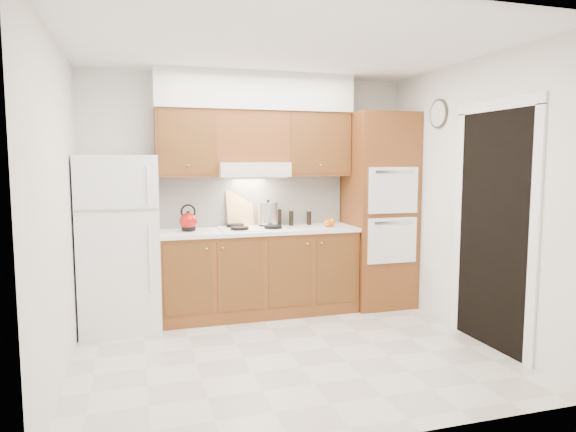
# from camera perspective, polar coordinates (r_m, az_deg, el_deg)

# --- Properties ---
(floor) EXTENTS (3.60, 3.60, 0.00)m
(floor) POSITION_cam_1_polar(r_m,az_deg,el_deg) (4.64, 0.07, -14.92)
(floor) COLOR beige
(floor) RESTS_ON ground
(ceiling) EXTENTS (3.60, 3.60, 0.00)m
(ceiling) POSITION_cam_1_polar(r_m,az_deg,el_deg) (4.43, 0.07, 18.33)
(ceiling) COLOR white
(ceiling) RESTS_ON wall_back
(wall_back) EXTENTS (3.60, 0.02, 2.60)m
(wall_back) POSITION_cam_1_polar(r_m,az_deg,el_deg) (5.79, -4.24, 2.50)
(wall_back) COLOR white
(wall_back) RESTS_ON floor
(wall_left) EXTENTS (0.02, 3.00, 2.60)m
(wall_left) POSITION_cam_1_polar(r_m,az_deg,el_deg) (4.19, -24.19, 0.59)
(wall_left) COLOR white
(wall_left) RESTS_ON floor
(wall_right) EXTENTS (0.02, 3.00, 2.60)m
(wall_right) POSITION_cam_1_polar(r_m,az_deg,el_deg) (5.16, 19.59, 1.72)
(wall_right) COLOR white
(wall_right) RESTS_ON floor
(fridge) EXTENTS (0.75, 0.72, 1.72)m
(fridge) POSITION_cam_1_polar(r_m,az_deg,el_deg) (5.34, -18.22, -2.84)
(fridge) COLOR white
(fridge) RESTS_ON floor
(base_cabinets) EXTENTS (2.11, 0.60, 0.90)m
(base_cabinets) POSITION_cam_1_polar(r_m,az_deg,el_deg) (5.62, -3.25, -6.35)
(base_cabinets) COLOR brown
(base_cabinets) RESTS_ON floor
(countertop) EXTENTS (2.13, 0.62, 0.04)m
(countertop) POSITION_cam_1_polar(r_m,az_deg,el_deg) (5.53, -3.26, -1.62)
(countertop) COLOR white
(countertop) RESTS_ON base_cabinets
(backsplash) EXTENTS (2.11, 0.03, 0.56)m
(backsplash) POSITION_cam_1_polar(r_m,az_deg,el_deg) (5.79, -3.96, 1.71)
(backsplash) COLOR white
(backsplash) RESTS_ON countertop
(oven_cabinet) EXTENTS (0.70, 0.65, 2.20)m
(oven_cabinet) POSITION_cam_1_polar(r_m,az_deg,el_deg) (5.99, 10.06, 0.62)
(oven_cabinet) COLOR brown
(oven_cabinet) RESTS_ON floor
(upper_cab_left) EXTENTS (0.63, 0.33, 0.70)m
(upper_cab_left) POSITION_cam_1_polar(r_m,az_deg,el_deg) (5.50, -11.26, 7.94)
(upper_cab_left) COLOR brown
(upper_cab_left) RESTS_ON wall_back
(upper_cab_right) EXTENTS (0.73, 0.33, 0.70)m
(upper_cab_right) POSITION_cam_1_polar(r_m,az_deg,el_deg) (5.82, 3.03, 7.95)
(upper_cab_right) COLOR brown
(upper_cab_right) RESTS_ON wall_back
(range_hood) EXTENTS (0.75, 0.45, 0.15)m
(range_hood) POSITION_cam_1_polar(r_m,az_deg,el_deg) (5.55, -4.01, 5.19)
(range_hood) COLOR silver
(range_hood) RESTS_ON wall_back
(upper_cab_over_hood) EXTENTS (0.75, 0.33, 0.55)m
(upper_cab_over_hood) POSITION_cam_1_polar(r_m,az_deg,el_deg) (5.62, -4.17, 8.77)
(upper_cab_over_hood) COLOR brown
(upper_cab_over_hood) RESTS_ON range_hood
(soffit) EXTENTS (2.13, 0.36, 0.40)m
(soffit) POSITION_cam_1_polar(r_m,az_deg,el_deg) (5.66, -3.67, 13.59)
(soffit) COLOR silver
(soffit) RESTS_ON wall_back
(cooktop) EXTENTS (0.74, 0.50, 0.01)m
(cooktop) POSITION_cam_1_polar(r_m,az_deg,el_deg) (5.54, -3.81, -1.34)
(cooktop) COLOR white
(cooktop) RESTS_ON countertop
(doorway) EXTENTS (0.02, 0.90, 2.10)m
(doorway) POSITION_cam_1_polar(r_m,az_deg,el_deg) (4.90, 21.80, -1.52)
(doorway) COLOR black
(doorway) RESTS_ON floor
(wall_clock) EXTENTS (0.02, 0.30, 0.30)m
(wall_clock) POSITION_cam_1_polar(r_m,az_deg,el_deg) (5.61, 16.40, 10.85)
(wall_clock) COLOR #3F3833
(wall_clock) RESTS_ON wall_right
(kettle) EXTENTS (0.21, 0.21, 0.18)m
(kettle) POSITION_cam_1_polar(r_m,az_deg,el_deg) (5.41, -11.01, -0.59)
(kettle) COLOR #9B0F0B
(kettle) RESTS_ON countertop
(cutting_board) EXTENTS (0.31, 0.14, 0.40)m
(cutting_board) POSITION_cam_1_polar(r_m,az_deg,el_deg) (5.73, -5.38, 0.85)
(cutting_board) COLOR tan
(cutting_board) RESTS_ON countertop
(stock_pot) EXTENTS (0.25, 0.25, 0.23)m
(stock_pot) POSITION_cam_1_polar(r_m,az_deg,el_deg) (5.68, -2.23, 0.28)
(stock_pot) COLOR silver
(stock_pot) RESTS_ON cooktop
(condiment_a) EXTENTS (0.07, 0.07, 0.19)m
(condiment_a) POSITION_cam_1_polar(r_m,az_deg,el_deg) (5.73, -1.00, -0.18)
(condiment_a) COLOR black
(condiment_a) RESTS_ON countertop
(condiment_b) EXTENTS (0.07, 0.07, 0.17)m
(condiment_b) POSITION_cam_1_polar(r_m,az_deg,el_deg) (5.76, 0.36, -0.26)
(condiment_b) COLOR black
(condiment_b) RESTS_ON countertop
(condiment_c) EXTENTS (0.06, 0.06, 0.15)m
(condiment_c) POSITION_cam_1_polar(r_m,az_deg,el_deg) (5.85, 2.34, -0.24)
(condiment_c) COLOR black
(condiment_c) RESTS_ON countertop
(orange_near) EXTENTS (0.09, 0.09, 0.09)m
(orange_near) POSITION_cam_1_polar(r_m,az_deg,el_deg) (5.72, 4.81, -0.72)
(orange_near) COLOR orange
(orange_near) RESTS_ON countertop
(orange_far) EXTENTS (0.09, 0.09, 0.08)m
(orange_far) POSITION_cam_1_polar(r_m,az_deg,el_deg) (5.66, 4.40, -0.82)
(orange_far) COLOR orange
(orange_far) RESTS_ON countertop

